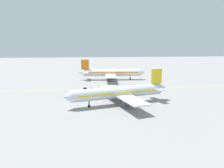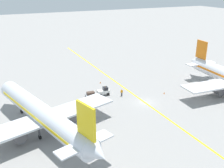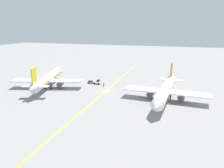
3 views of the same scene
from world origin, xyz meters
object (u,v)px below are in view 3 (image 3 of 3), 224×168
at_px(baggage_tug_white, 97,82).
at_px(traffic_cone_near_nose, 125,90).
at_px(airplane_at_gate, 166,90).
at_px(baggage_cart_trailing, 91,82).
at_px(traffic_cone_mid_apron, 108,80).
at_px(ground_crew_worker, 104,84).
at_px(airplane_adjacent_stand, 48,79).

distance_m(baggage_tug_white, traffic_cone_near_nose, 14.92).
xyz_separation_m(airplane_at_gate, traffic_cone_near_nose, (15.58, -7.37, -3.43)).
bearing_deg(baggage_cart_trailing, traffic_cone_mid_apron, -127.22).
bearing_deg(baggage_tug_white, airplane_at_gate, 155.72).
xyz_separation_m(baggage_tug_white, ground_crew_worker, (-3.72, 2.41, 0.01)).
bearing_deg(airplane_adjacent_stand, ground_crew_worker, -156.74).
relative_size(airplane_adjacent_stand, traffic_cone_near_nose, 63.49).
height_order(baggage_tug_white, traffic_cone_mid_apron, baggage_tug_white).
bearing_deg(traffic_cone_near_nose, airplane_at_gate, 154.69).
bearing_deg(airplane_at_gate, traffic_cone_mid_apron, -37.55).
height_order(airplane_at_gate, traffic_cone_near_nose, airplane_at_gate).
bearing_deg(traffic_cone_near_nose, airplane_adjacent_stand, 9.95).
xyz_separation_m(airplane_at_gate, ground_crew_worker, (25.57, -10.81, -2.80)).
distance_m(ground_crew_worker, traffic_cone_mid_apron, 10.08).
height_order(ground_crew_worker, traffic_cone_mid_apron, ground_crew_worker).
height_order(airplane_at_gate, airplane_adjacent_stand, same).
distance_m(airplane_at_gate, traffic_cone_mid_apron, 34.25).
relative_size(baggage_tug_white, baggage_cart_trailing, 1.15).
height_order(airplane_at_gate, baggage_cart_trailing, airplane_at_gate).
relative_size(airplane_adjacent_stand, ground_crew_worker, 20.79).
height_order(airplane_adjacent_stand, ground_crew_worker, airplane_adjacent_stand).
relative_size(baggage_cart_trailing, ground_crew_worker, 1.60).
height_order(baggage_tug_white, ground_crew_worker, baggage_tug_white).
relative_size(baggage_tug_white, ground_crew_worker, 1.84).
bearing_deg(ground_crew_worker, baggage_cart_trailing, -20.63).
bearing_deg(ground_crew_worker, airplane_at_gate, 157.09).
distance_m(traffic_cone_near_nose, traffic_cone_mid_apron, 17.62).
bearing_deg(traffic_cone_near_nose, baggage_cart_trailing, -19.67).
relative_size(baggage_cart_trailing, traffic_cone_mid_apron, 4.90).
distance_m(airplane_adjacent_stand, baggage_tug_white, 20.31).
bearing_deg(baggage_cart_trailing, baggage_tug_white, 175.95).
xyz_separation_m(baggage_cart_trailing, traffic_cone_mid_apron, (-5.56, -7.32, -0.49)).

